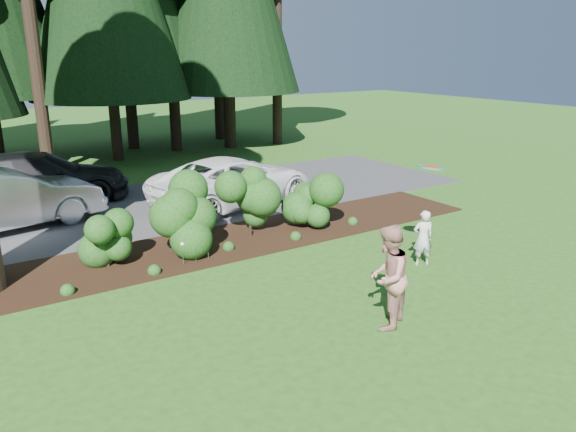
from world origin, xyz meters
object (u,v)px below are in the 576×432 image
at_px(frisbee, 431,167).
at_px(car_silver_wagon, 4,200).
at_px(adult, 388,277).
at_px(car_dark_suv, 39,177).
at_px(car_white_suv, 234,181).
at_px(child, 423,238).

bearing_deg(frisbee, car_silver_wagon, 132.64).
xyz_separation_m(car_silver_wagon, adult, (4.57, -9.38, 0.08)).
distance_m(car_silver_wagon, adult, 10.43).
bearing_deg(car_dark_suv, car_white_suv, -113.75).
bearing_deg(car_white_suv, car_silver_wagon, 68.53).
bearing_deg(frisbee, child, 82.98).
bearing_deg(car_silver_wagon, car_dark_suv, -38.05).
height_order(car_white_suv, frisbee, frisbee).
height_order(car_white_suv, adult, adult).
distance_m(car_dark_suv, adult, 12.30).
bearing_deg(adult, car_silver_wagon, -95.16).
bearing_deg(car_silver_wagon, adult, -164.41).
bearing_deg(child, frisbee, 106.63).
relative_size(car_dark_suv, child, 4.20).
relative_size(car_white_suv, adult, 2.87).
height_order(car_dark_suv, adult, adult).
relative_size(car_white_suv, child, 4.17).
bearing_deg(car_dark_suv, child, -137.24).
relative_size(car_silver_wagon, car_dark_suv, 0.93).
xyz_separation_m(car_dark_suv, frisbee, (5.89, -10.29, 1.41)).
distance_m(car_silver_wagon, car_white_suv, 6.21).
bearing_deg(car_white_suv, adult, 158.00).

